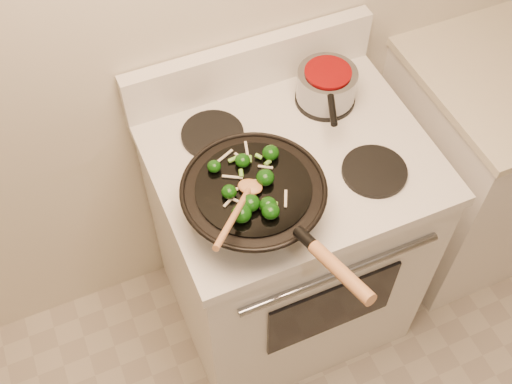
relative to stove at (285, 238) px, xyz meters
name	(u,v)px	position (x,y,z in m)	size (l,w,h in m)	color
stove	(285,238)	(0.00, 0.00, 0.00)	(0.78, 0.67, 1.08)	white
counter_unit	(497,155)	(0.89, 0.03, -0.01)	(0.76, 0.62, 0.91)	white
wok	(255,200)	(-0.18, -0.16, 0.52)	(0.37, 0.60, 0.21)	black
stirfry	(253,190)	(-0.19, -0.17, 0.59)	(0.19, 0.26, 0.04)	#0C3708
wooden_spoon	(241,203)	(-0.24, -0.21, 0.61)	(0.20, 0.23, 0.12)	#AC7044
saucepan	(327,85)	(0.18, 0.15, 0.51)	(0.18, 0.27, 0.10)	gray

